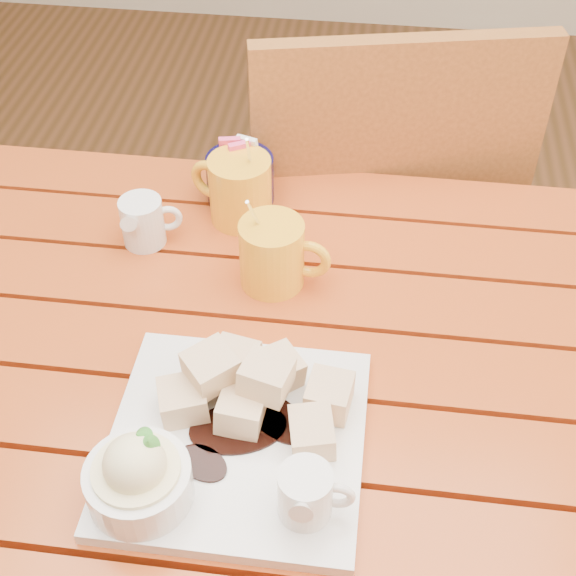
# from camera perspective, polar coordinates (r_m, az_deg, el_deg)

# --- Properties ---
(table) EXTENTS (1.20, 0.79, 0.75)m
(table) POSITION_cam_1_polar(r_m,az_deg,el_deg) (1.08, -3.03, -8.34)
(table) COLOR #B14916
(table) RESTS_ON ground
(dessert_plate) EXTENTS (0.28, 0.28, 0.11)m
(dessert_plate) POSITION_cam_1_polar(r_m,az_deg,el_deg) (0.87, -5.03, -10.83)
(dessert_plate) COLOR white
(dessert_plate) RESTS_ON table
(coffee_mug_left) EXTENTS (0.12, 0.09, 0.15)m
(coffee_mug_left) POSITION_cam_1_polar(r_m,az_deg,el_deg) (1.16, -3.54, 7.10)
(coffee_mug_left) COLOR #FFAC20
(coffee_mug_left) RESTS_ON table
(coffee_mug_right) EXTENTS (0.12, 0.09, 0.14)m
(coffee_mug_right) POSITION_cam_1_polar(r_m,az_deg,el_deg) (1.05, -1.00, 2.48)
(coffee_mug_right) COLOR #FFAC20
(coffee_mug_right) RESTS_ON table
(cream_pitcher) EXTENTS (0.09, 0.07, 0.07)m
(cream_pitcher) POSITION_cam_1_polar(r_m,az_deg,el_deg) (1.14, -10.23, 4.70)
(cream_pitcher) COLOR white
(cream_pitcher) RESTS_ON table
(sugar_caddy) EXTENTS (0.10, 0.10, 0.11)m
(sugar_caddy) POSITION_cam_1_polar(r_m,az_deg,el_deg) (1.20, -3.42, 7.82)
(sugar_caddy) COLOR black
(sugar_caddy) RESTS_ON table
(chair_far) EXTENTS (0.55, 0.55, 0.97)m
(chair_far) POSITION_cam_1_polar(r_m,az_deg,el_deg) (1.52, 6.03, 4.78)
(chair_far) COLOR brown
(chair_far) RESTS_ON ground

